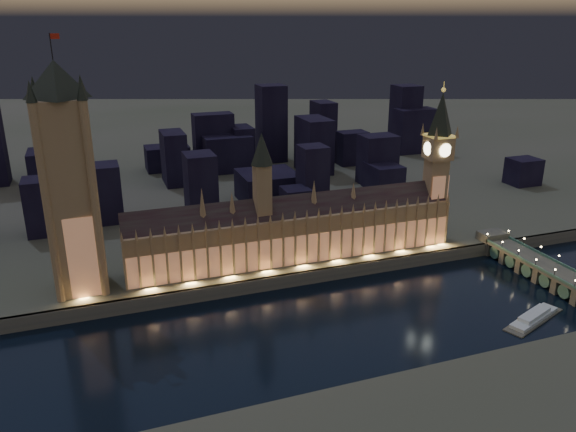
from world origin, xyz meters
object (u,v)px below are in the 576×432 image
object	(u,v)px
palace_of_westminster	(294,230)
elizabeth_tower	(438,155)
river_boat	(534,317)
westminster_bridge	(546,272)
victoria_tower	(68,171)

from	to	relation	value
palace_of_westminster	elizabeth_tower	distance (m)	104.26
palace_of_westminster	river_boat	xyz separation A→B (m)	(94.90, -98.51, -24.81)
palace_of_westminster	westminster_bridge	world-z (taller)	palace_of_westminster
elizabeth_tower	westminster_bridge	world-z (taller)	elizabeth_tower
victoria_tower	palace_of_westminster	bearing A→B (deg)	-0.09
victoria_tower	river_boat	size ratio (longest dim) A/B	3.02
victoria_tower	elizabeth_tower	distance (m)	218.18
westminster_bridge	elizabeth_tower	bearing A→B (deg)	118.98
westminster_bridge	river_boat	size ratio (longest dim) A/B	2.59
palace_of_westminster	victoria_tower	xyz separation A→B (m)	(-120.97, 0.19, 47.10)
victoria_tower	westminster_bridge	bearing A→B (deg)	-14.42
victoria_tower	westminster_bridge	distance (m)	271.01
palace_of_westminster	river_boat	bearing A→B (deg)	-46.07
elizabeth_tower	westminster_bridge	bearing A→B (deg)	-61.02
victoria_tower	elizabeth_tower	size ratio (longest dim) A/B	1.29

